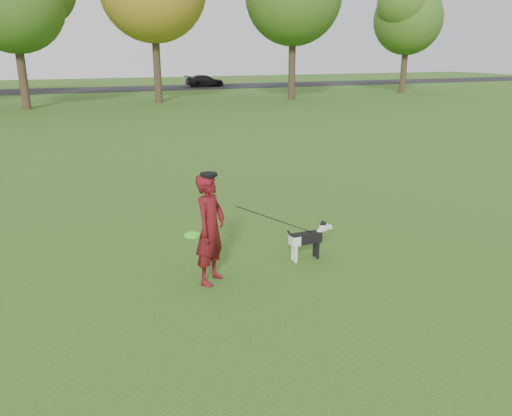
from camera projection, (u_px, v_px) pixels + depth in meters
name	position (u px, v px, depth m)	size (l,w,h in m)	color
ground	(248.00, 258.00, 8.20)	(120.00, 120.00, 0.00)	#285116
road	(82.00, 90.00, 43.53)	(120.00, 7.00, 0.02)	black
man	(210.00, 229.00, 7.14)	(0.60, 0.39, 1.64)	#5C0D19
dog	(309.00, 237.00, 8.08)	(0.83, 0.17, 0.63)	black
car_right	(205.00, 81.00, 47.39)	(1.50, 3.70, 1.07)	black
man_held_items	(278.00, 221.00, 7.62)	(2.26, 0.43, 1.22)	#4FFF20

